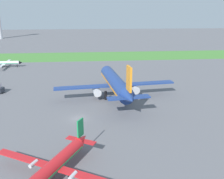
{
  "coord_description": "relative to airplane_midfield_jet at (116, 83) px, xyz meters",
  "views": [
    {
      "loc": [
        3.0,
        -53.33,
        24.34
      ],
      "look_at": [
        9.22,
        12.36,
        3.0
      ],
      "focal_mm": 39.07,
      "sensor_mm": 36.0,
      "label": 1
    }
  ],
  "objects": [
    {
      "name": "airplane_midfield_jet",
      "position": [
        0.0,
        0.0,
        0.0
      ],
      "size": [
        35.19,
        34.59,
        12.44
      ],
      "rotation": [
        0.0,
        0.0,
        1.68
      ],
      "color": "navy",
      "rests_on": "ground_plane"
    },
    {
      "name": "airplane_taxiing_turboprop",
      "position": [
        -45.52,
        45.03,
        -2.47
      ],
      "size": [
        15.71,
        18.36,
        5.5
      ],
      "rotation": [
        0.0,
        0.0,
        0.05
      ],
      "color": "silver",
      "rests_on": "ground_plane"
    },
    {
      "name": "airplane_foreground_turboprop",
      "position": [
        -13.01,
        -35.39,
        -2.05
      ],
      "size": [
        20.02,
        17.44,
        6.64
      ],
      "rotation": [
        0.0,
        0.0,
        4.2
      ],
      "color": "red",
      "rests_on": "ground_plane"
    },
    {
      "name": "grass_taxiway_strip",
      "position": [
        -10.41,
        69.41,
        -4.44
      ],
      "size": [
        360.0,
        28.0,
        0.08
      ],
      "primitive_type": "cube",
      "color": "#478438",
      "rests_on": "ground_plane"
    },
    {
      "name": "ground_plane",
      "position": [
        -10.41,
        -13.75,
        -4.48
      ],
      "size": [
        600.0,
        600.0,
        0.0
      ],
      "primitive_type": "plane",
      "color": "slate"
    }
  ]
}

